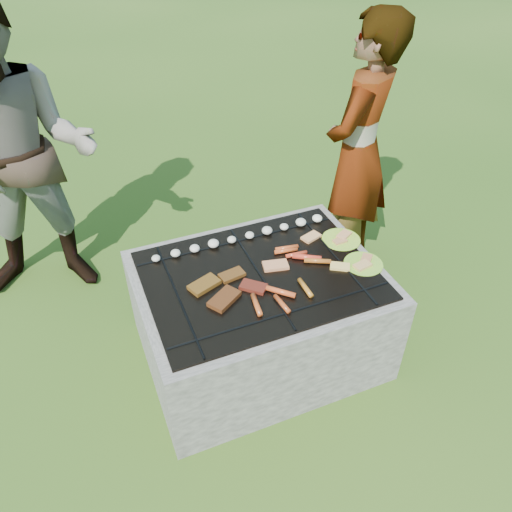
{
  "coord_description": "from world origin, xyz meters",
  "views": [
    {
      "loc": [
        -0.79,
        -1.86,
        2.34
      ],
      "look_at": [
        0.0,
        0.05,
        0.7
      ],
      "focal_mm": 35.0,
      "sensor_mm": 36.0,
      "label": 1
    }
  ],
  "objects_px": {
    "plate_far": "(341,240)",
    "bystander": "(20,160)",
    "plate_near": "(363,264)",
    "cook": "(358,153)",
    "fire_pit": "(259,318)"
  },
  "relations": [
    {
      "from": "plate_far",
      "to": "bystander",
      "type": "bearing_deg",
      "value": 148.11
    },
    {
      "from": "plate_far",
      "to": "plate_near",
      "type": "relative_size",
      "value": 1.07
    },
    {
      "from": "cook",
      "to": "bystander",
      "type": "distance_m",
      "value": 2.07
    },
    {
      "from": "plate_far",
      "to": "plate_near",
      "type": "distance_m",
      "value": 0.24
    },
    {
      "from": "plate_far",
      "to": "cook",
      "type": "height_order",
      "value": "cook"
    },
    {
      "from": "fire_pit",
      "to": "plate_far",
      "type": "bearing_deg",
      "value": 10.74
    },
    {
      "from": "plate_far",
      "to": "plate_near",
      "type": "xyz_separation_m",
      "value": [
        -0.0,
        -0.24,
        0.0
      ]
    },
    {
      "from": "fire_pit",
      "to": "plate_near",
      "type": "relative_size",
      "value": 4.78
    },
    {
      "from": "plate_near",
      "to": "cook",
      "type": "height_order",
      "value": "cook"
    },
    {
      "from": "plate_far",
      "to": "plate_near",
      "type": "height_order",
      "value": "same"
    },
    {
      "from": "plate_far",
      "to": "bystander",
      "type": "height_order",
      "value": "bystander"
    },
    {
      "from": "plate_near",
      "to": "cook",
      "type": "xyz_separation_m",
      "value": [
        0.37,
        0.72,
        0.26
      ]
    },
    {
      "from": "cook",
      "to": "bystander",
      "type": "xyz_separation_m",
      "value": [
        -1.99,
        0.53,
        0.09
      ]
    },
    {
      "from": "cook",
      "to": "fire_pit",
      "type": "bearing_deg",
      "value": -3.92
    },
    {
      "from": "plate_near",
      "to": "bystander",
      "type": "relative_size",
      "value": 0.14
    }
  ]
}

